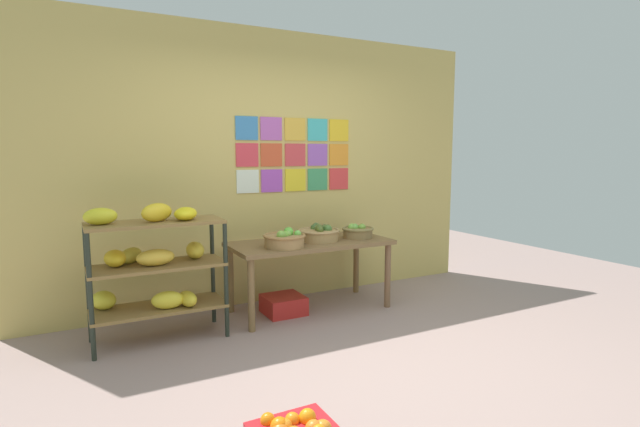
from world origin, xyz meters
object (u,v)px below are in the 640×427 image
banana_shelf_unit (152,261)px  display_table (310,249)px  fruit_basket_left (319,234)px  fruit_basket_right (358,231)px  produce_crate_under_table (283,305)px  fruit_basket_centre (285,239)px

banana_shelf_unit → display_table: size_ratio=0.73×
fruit_basket_left → fruit_basket_right: bearing=-5.9°
display_table → produce_crate_under_table: display_table is taller
fruit_basket_centre → produce_crate_under_table: (0.05, 0.17, -0.66)m
display_table → fruit_basket_centre: (-0.33, -0.16, 0.15)m
banana_shelf_unit → display_table: banana_shelf_unit is taller
display_table → produce_crate_under_table: bearing=178.2°
display_table → fruit_basket_centre: 0.40m
display_table → banana_shelf_unit: bearing=-176.3°
fruit_basket_right → produce_crate_under_table: (-0.78, 0.06, -0.65)m
banana_shelf_unit → fruit_basket_left: banana_shelf_unit is taller
fruit_basket_centre → fruit_basket_left: bearing=19.4°
produce_crate_under_table → fruit_basket_left: bearing=-2.6°
produce_crate_under_table → display_table: bearing=-1.8°
fruit_basket_right → fruit_basket_left: size_ratio=0.79×
display_table → fruit_basket_left: size_ratio=3.81×
fruit_basket_centre → produce_crate_under_table: 0.68m
banana_shelf_unit → fruit_basket_right: size_ratio=3.55×
banana_shelf_unit → fruit_basket_centre: banana_shelf_unit is taller
banana_shelf_unit → produce_crate_under_table: 1.32m
fruit_basket_left → display_table: bearing=175.0°
fruit_basket_left → produce_crate_under_table: fruit_basket_left is taller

